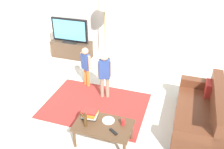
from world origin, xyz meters
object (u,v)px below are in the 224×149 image
object	(u,v)px
book_stack	(90,114)
plate	(108,120)
tv_stand	(72,49)
tv	(70,31)
child_center	(104,71)
coffee_table	(103,127)
tv_remote	(113,132)
child_near_tv	(86,63)
floor_lamp	(105,8)
bottle	(85,120)
soda_can	(123,122)
couch	(202,115)

from	to	relation	value
book_stack	plate	size ratio (longest dim) A/B	1.31
tv_stand	tv	xyz separation A→B (m)	(0.00, -0.02, 0.60)
tv_stand	plate	bearing A→B (deg)	-53.19
child_center	coffee_table	distance (m)	1.45
child_center	coffee_table	xyz separation A→B (m)	(0.46, -1.35, -0.30)
tv_stand	tv_remote	world-z (taller)	tv_stand
tv_stand	child_near_tv	distance (m)	1.74
tv	floor_lamp	size ratio (longest dim) A/B	0.62
tv	book_stack	world-z (taller)	tv
tv	bottle	world-z (taller)	tv
tv	floor_lamp	bearing A→B (deg)	9.63
tv	tv_remote	size ratio (longest dim) A/B	6.47
child_near_tv	bottle	distance (m)	1.94
child_near_tv	soda_can	xyz separation A→B (m)	(1.36, -1.57, -0.13)
coffee_table	bottle	world-z (taller)	bottle
tv_stand	book_stack	xyz separation A→B (m)	(1.81, -2.90, 0.26)
floor_lamp	tv_remote	distance (m)	3.70
tv_stand	floor_lamp	distance (m)	1.66
child_near_tv	book_stack	world-z (taller)	child_near_tv
coffee_table	child_near_tv	bearing A→B (deg)	122.09
soda_can	couch	bearing A→B (deg)	33.04
tv	child_near_tv	world-z (taller)	tv
child_center	book_stack	distance (m)	1.27
child_near_tv	soda_can	bearing A→B (deg)	-48.93
tv	tv_remote	xyz separation A→B (m)	(2.33, -3.10, -0.42)
soda_can	plate	xyz separation A→B (m)	(-0.27, 0.02, -0.05)
tv_stand	coffee_table	distance (m)	3.67
child_center	bottle	world-z (taller)	child_center
couch	coffee_table	distance (m)	1.90
coffee_table	book_stack	distance (m)	0.34
book_stack	tv_remote	distance (m)	0.56
tv	child_center	bearing A→B (deg)	-44.74
soda_can	tv	bearing A→B (deg)	130.10
tv	book_stack	size ratio (longest dim) A/B	3.80
bottle	tv_remote	world-z (taller)	bottle
child_center	book_stack	bearing A→B (deg)	-82.49
bottle	plate	distance (m)	0.42
tv_remote	tv	bearing A→B (deg)	159.24
tv	couch	bearing A→B (deg)	-28.31
floor_lamp	book_stack	distance (m)	3.32
couch	bottle	bearing A→B (deg)	-150.67
child_near_tv	tv_remote	xyz separation A→B (m)	(1.26, -1.79, -0.18)
child_center	bottle	distance (m)	1.48
child_near_tv	child_center	world-z (taller)	child_center
couch	tv_remote	world-z (taller)	couch
child_center	tv_remote	distance (m)	1.63
bottle	coffee_table	bearing A→B (deg)	23.20
floor_lamp	child_near_tv	bearing A→B (deg)	-88.38
coffee_table	tv_remote	distance (m)	0.26
bottle	plate	size ratio (longest dim) A/B	1.35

